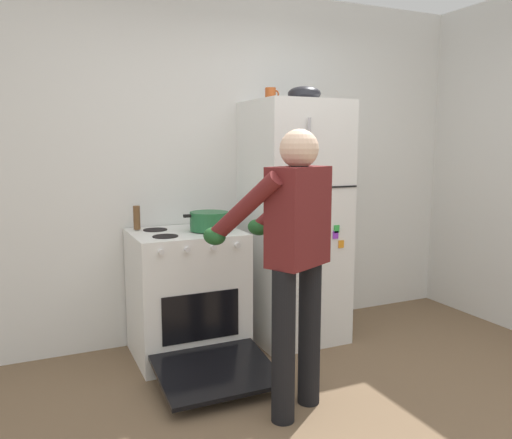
# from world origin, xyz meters

# --- Properties ---
(kitchen_wall_back) EXTENTS (6.00, 0.10, 2.70)m
(kitchen_wall_back) POSITION_xyz_m (0.00, 1.95, 1.35)
(kitchen_wall_back) COLOR white
(kitchen_wall_back) RESTS_ON ground
(refrigerator) EXTENTS (0.68, 0.72, 1.84)m
(refrigerator) POSITION_xyz_m (0.45, 1.57, 0.92)
(refrigerator) COLOR white
(refrigerator) RESTS_ON ground
(stove_range) EXTENTS (0.76, 1.22, 0.91)m
(stove_range) POSITION_xyz_m (-0.42, 1.55, 0.45)
(stove_range) COLOR white
(stove_range) RESTS_ON ground
(person_cook) EXTENTS (0.67, 0.74, 1.60)m
(person_cook) POSITION_xyz_m (-0.11, 0.56, 0.96)
(person_cook) COLOR black
(person_cook) RESTS_ON ground
(red_pot) EXTENTS (0.37, 0.27, 0.13)m
(red_pot) POSITION_xyz_m (-0.26, 1.52, 0.98)
(red_pot) COLOR #236638
(red_pot) RESTS_ON stove_range
(coffee_mug) EXTENTS (0.11, 0.08, 0.10)m
(coffee_mug) POSITION_xyz_m (0.27, 1.62, 1.89)
(coffee_mug) COLOR #B24C1E
(coffee_mug) RESTS_ON refrigerator
(pepper_mill) EXTENTS (0.05, 0.05, 0.17)m
(pepper_mill) POSITION_xyz_m (-0.72, 1.77, 1.00)
(pepper_mill) COLOR brown
(pepper_mill) RESTS_ON stove_range
(mixing_bowl) EXTENTS (0.25, 0.25, 0.11)m
(mixing_bowl) POSITION_xyz_m (0.53, 1.57, 1.90)
(mixing_bowl) COLOR black
(mixing_bowl) RESTS_ON refrigerator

